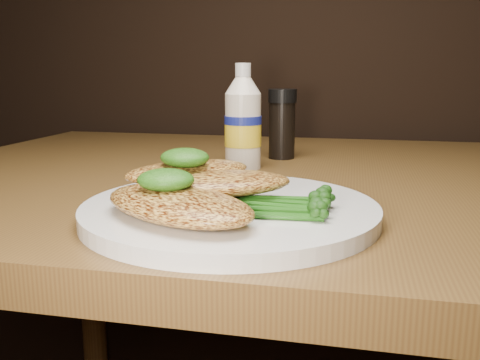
# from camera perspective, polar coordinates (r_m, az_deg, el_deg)

# --- Properties ---
(plate) EXTENTS (0.29, 0.29, 0.02)m
(plate) POSITION_cam_1_polar(r_m,az_deg,el_deg) (0.52, -1.08, -3.36)
(plate) COLOR white
(plate) RESTS_ON dining_table
(chicken_front) EXTENTS (0.19, 0.16, 0.03)m
(chicken_front) POSITION_cam_1_polar(r_m,az_deg,el_deg) (0.46, -6.82, -2.64)
(chicken_front) COLOR gold
(chicken_front) RESTS_ON plate
(chicken_mid) EXTENTS (0.17, 0.13, 0.02)m
(chicken_mid) POSITION_cam_1_polar(r_m,az_deg,el_deg) (0.51, -2.86, -0.38)
(chicken_mid) COLOR gold
(chicken_mid) RESTS_ON plate
(chicken_back) EXTENTS (0.15, 0.14, 0.02)m
(chicken_back) POSITION_cam_1_polar(r_m,az_deg,el_deg) (0.54, -5.69, 0.95)
(chicken_back) COLOR gold
(chicken_back) RESTS_ON plate
(pesto_front) EXTENTS (0.06, 0.05, 0.02)m
(pesto_front) POSITION_cam_1_polar(r_m,az_deg,el_deg) (0.47, -8.13, 0.03)
(pesto_front) COLOR #113808
(pesto_front) RESTS_ON chicken_front
(pesto_back) EXTENTS (0.06, 0.06, 0.02)m
(pesto_back) POSITION_cam_1_polar(r_m,az_deg,el_deg) (0.52, -6.07, 2.45)
(pesto_back) COLOR #113808
(pesto_back) RESTS_ON chicken_back
(broccolini_bundle) EXTENTS (0.18, 0.16, 0.02)m
(broccolini_bundle) POSITION_cam_1_polar(r_m,az_deg,el_deg) (0.48, 3.58, -2.24)
(broccolini_bundle) COLOR #1D5512
(broccolini_bundle) RESTS_ON plate
(mayo_bottle) EXTENTS (0.06, 0.06, 0.15)m
(mayo_bottle) POSITION_cam_1_polar(r_m,az_deg,el_deg) (0.77, 0.33, 6.96)
(mayo_bottle) COLOR #F0E3CC
(mayo_bottle) RESTS_ON dining_table
(pepper_grinder) EXTENTS (0.05, 0.05, 0.11)m
(pepper_grinder) POSITION_cam_1_polar(r_m,az_deg,el_deg) (0.87, 4.62, 6.12)
(pepper_grinder) COLOR black
(pepper_grinder) RESTS_ON dining_table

